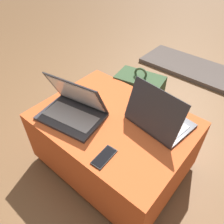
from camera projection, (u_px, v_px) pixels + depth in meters
name	position (u px, v px, depth m)	size (l,w,h in m)	color
ground_plane	(113.00, 162.00, 1.56)	(14.00, 14.00, 0.00)	brown
ottoman	(113.00, 142.00, 1.41)	(0.90, 0.67, 0.43)	maroon
laptop_near	(73.00, 109.00, 1.26)	(0.40, 0.31, 0.24)	#333338
laptop_far	(158.00, 118.00, 1.20)	(0.36, 0.29, 0.25)	#333338
cell_phone	(104.00, 157.00, 1.06)	(0.07, 0.14, 0.01)	black
backpack	(139.00, 100.00, 1.75)	(0.38, 0.31, 0.51)	#385133
fireplace_hearth	(203.00, 72.00, 2.43)	(1.40, 0.50, 0.04)	#564C47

